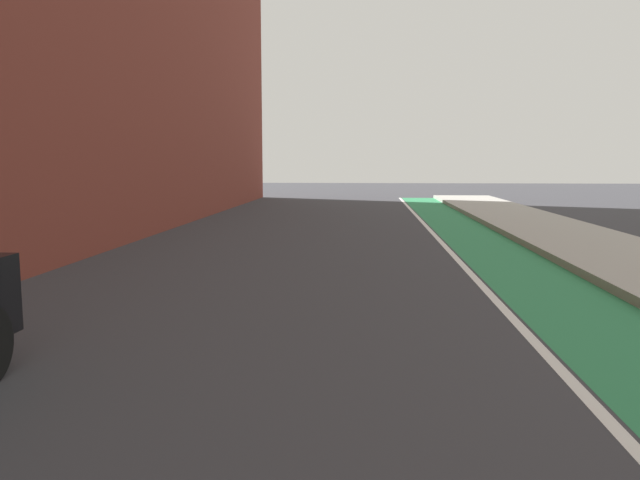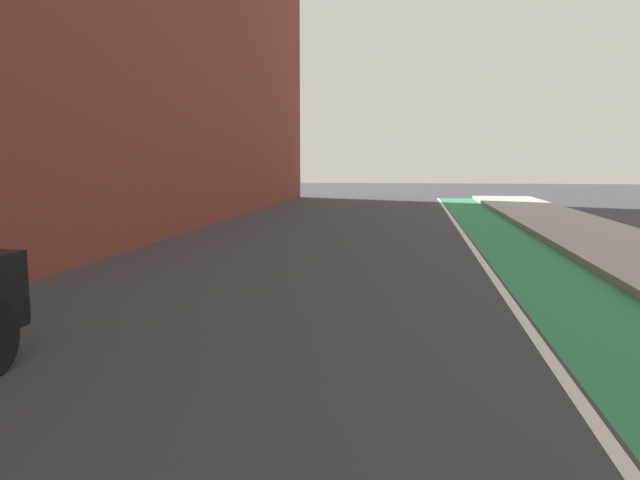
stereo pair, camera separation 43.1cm
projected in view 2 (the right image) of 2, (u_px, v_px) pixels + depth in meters
The scene contains 3 objects.
ground_plane at pixel (335, 275), 10.26m from camera, with size 89.58×89.58×0.00m, color #38383D.
bike_lane_paint at pixel (531, 261), 11.74m from camera, with size 1.60×40.72×0.00m, color #2D8451.
lane_divider_stripe at pixel (481, 260), 11.86m from camera, with size 0.12×40.72×0.00m, color white.
Camera 2 is at (1.21, 6.32, 1.84)m, focal length 35.45 mm.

